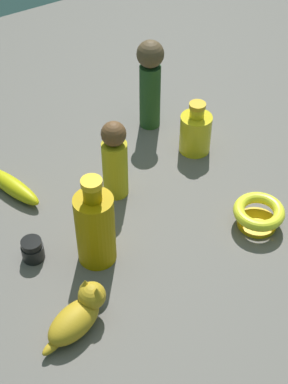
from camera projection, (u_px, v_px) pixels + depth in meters
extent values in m
plane|color=#5B5651|center=(144.00, 210.00, 1.22)|extent=(2.00, 2.00, 0.00)
cylinder|color=black|center=(33.00, 252.00, 1.11)|extent=(0.04, 0.04, 0.03)
cylinder|color=yellow|center=(32.00, 247.00, 1.10)|extent=(0.04, 0.04, 0.00)
cylinder|color=black|center=(31.00, 244.00, 1.10)|extent=(0.04, 0.04, 0.01)
cylinder|color=#B48804|center=(95.00, 229.00, 1.07)|extent=(0.08, 0.08, 0.16)
cylinder|color=#B48804|center=(92.00, 193.00, 1.01)|extent=(0.03, 0.03, 0.03)
cylinder|color=yellow|center=(91.00, 183.00, 0.99)|extent=(0.04, 0.04, 0.01)
ellipsoid|color=#BBB50F|center=(12.00, 186.00, 1.25)|extent=(0.17, 0.08, 0.04)
cylinder|color=#EBAB0E|center=(257.00, 223.00, 1.19)|extent=(0.08, 0.08, 0.01)
torus|color=yellow|center=(259.00, 211.00, 1.16)|extent=(0.11, 0.11, 0.02)
cylinder|color=gold|center=(195.00, 133.00, 1.34)|extent=(0.07, 0.07, 0.09)
cylinder|color=gold|center=(197.00, 112.00, 1.29)|extent=(0.03, 0.03, 0.03)
cylinder|color=gold|center=(198.00, 106.00, 1.28)|extent=(0.04, 0.04, 0.01)
cylinder|color=gold|center=(115.00, 169.00, 1.21)|extent=(0.08, 0.08, 0.13)
sphere|color=brown|center=(114.00, 134.00, 1.15)|extent=(0.05, 0.05, 0.05)
ellipsoid|color=#BB901D|center=(74.00, 321.00, 0.98)|extent=(0.09, 0.12, 0.05)
sphere|color=#BB901D|center=(92.00, 296.00, 0.99)|extent=(0.05, 0.05, 0.05)
cone|color=#BB901D|center=(85.00, 284.00, 0.99)|extent=(0.02, 0.02, 0.02)
cone|color=#BB901D|center=(97.00, 292.00, 0.97)|extent=(0.02, 0.02, 0.02)
ellipsoid|color=#BB901D|center=(54.00, 345.00, 0.96)|extent=(0.03, 0.05, 0.02)
cylinder|color=#234720|center=(150.00, 96.00, 1.38)|extent=(0.07, 0.07, 0.17)
sphere|color=brown|center=(150.00, 54.00, 1.31)|extent=(0.06, 0.06, 0.06)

